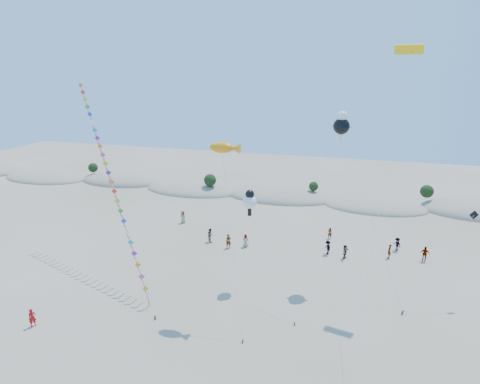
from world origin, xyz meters
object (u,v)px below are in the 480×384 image
object	(u,v)px
parafoil_kite	(408,54)
flyer_foreground	(32,318)
kite_train	(109,175)
fish_kite	(225,148)

from	to	relation	value
parafoil_kite	flyer_foreground	bearing A→B (deg)	-151.08
kite_train	fish_kite	world-z (taller)	kite_train
kite_train	flyer_foreground	distance (m)	15.87
fish_kite	parafoil_kite	xyz separation A→B (m)	(14.73, 7.47, 7.82)
parafoil_kite	flyer_foreground	size ratio (longest dim) A/B	14.01
kite_train	parafoil_kite	distance (m)	31.83
flyer_foreground	fish_kite	bearing A→B (deg)	-20.35
kite_train	fish_kite	distance (m)	15.55
kite_train	parafoil_kite	world-z (taller)	parafoil_kite
kite_train	parafoil_kite	size ratio (longest dim) A/B	0.85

